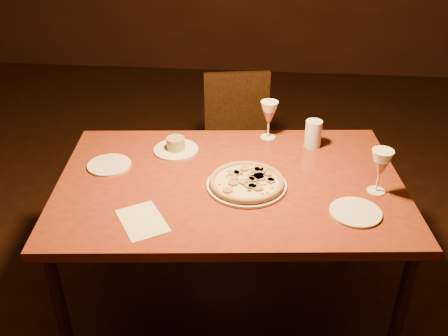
{
  "coord_description": "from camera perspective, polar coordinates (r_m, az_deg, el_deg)",
  "views": [
    {
      "loc": [
        0.17,
        -1.95,
        1.98
      ],
      "look_at": [
        -0.01,
        -0.06,
        0.84
      ],
      "focal_mm": 40.0,
      "sensor_mm": 36.0,
      "label": 1
    }
  ],
  "objects": [
    {
      "name": "menu_card",
      "position": [
        1.97,
        -9.32,
        -5.96
      ],
      "size": [
        0.25,
        0.27,
        0.0
      ],
      "primitive_type": "cube",
      "rotation": [
        0.0,
        0.0,
        0.56
      ],
      "color": "silver",
      "rests_on": "dining_table"
    },
    {
      "name": "side_plate_near",
      "position": [
        2.05,
        14.79,
        -4.91
      ],
      "size": [
        0.2,
        0.2,
        0.01
      ],
      "primitive_type": "cylinder",
      "color": "white",
      "rests_on": "dining_table"
    },
    {
      "name": "ramekin_saucer",
      "position": [
        2.42,
        -5.53,
        2.46
      ],
      "size": [
        0.22,
        0.22,
        0.07
      ],
      "color": "white",
      "rests_on": "dining_table"
    },
    {
      "name": "dining_table",
      "position": [
        2.23,
        0.66,
        -2.93
      ],
      "size": [
        1.6,
        1.12,
        0.81
      ],
      "rotation": [
        0.0,
        0.0,
        0.1
      ],
      "color": "brown",
      "rests_on": "floor"
    },
    {
      "name": "floor",
      "position": [
        2.78,
        0.43,
        -14.29
      ],
      "size": [
        7.0,
        7.0,
        0.0
      ],
      "primitive_type": "plane",
      "color": "black",
      "rests_on": "ground"
    },
    {
      "name": "wine_glass_far",
      "position": [
        2.51,
        5.13,
        5.49
      ],
      "size": [
        0.09,
        0.09,
        0.2
      ],
      "primitive_type": null,
      "color": "#BF584F",
      "rests_on": "dining_table"
    },
    {
      "name": "wine_glass_right",
      "position": [
        2.16,
        17.35,
        -0.37
      ],
      "size": [
        0.09,
        0.09,
        0.2
      ],
      "primitive_type": null,
      "color": "#BF584F",
      "rests_on": "dining_table"
    },
    {
      "name": "side_plate_left",
      "position": [
        2.35,
        -12.98,
        0.33
      ],
      "size": [
        0.2,
        0.2,
        0.01
      ],
      "primitive_type": "cylinder",
      "color": "white",
      "rests_on": "dining_table"
    },
    {
      "name": "pizza_plate",
      "position": [
        2.14,
        2.6,
        -1.64
      ],
      "size": [
        0.34,
        0.34,
        0.04
      ],
      "color": "white",
      "rests_on": "dining_table"
    },
    {
      "name": "water_tumbler",
      "position": [
        2.47,
        10.15,
        3.88
      ],
      "size": [
        0.08,
        0.08,
        0.14
      ],
      "primitive_type": "cylinder",
      "color": "silver",
      "rests_on": "dining_table"
    },
    {
      "name": "chair_far",
      "position": [
        3.24,
        1.67,
        3.71
      ],
      "size": [
        0.49,
        0.49,
        0.88
      ],
      "rotation": [
        0.0,
        0.0,
        0.18
      ],
      "color": "black",
      "rests_on": "floor"
    }
  ]
}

